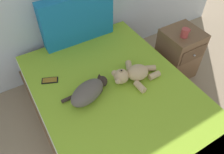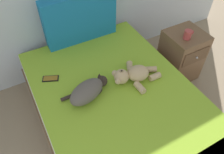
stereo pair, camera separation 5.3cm
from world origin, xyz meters
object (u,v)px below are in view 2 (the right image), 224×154
Objects in this scene: nightstand at (181,56)px; teddy_bear at (133,75)px; cell_phone at (51,79)px; patterned_cushion at (80,18)px; mug at (188,34)px; cat at (88,91)px; bed at (120,114)px.

teddy_bear is at bearing -166.18° from nightstand.
nightstand is (1.48, -0.17, -0.20)m from cell_phone.
mug is at bearing -36.07° from patterned_cushion.
cat is 0.43m from cell_phone.
bed is 2.66× the size of patterned_cushion.
nightstand is at bearing 13.82° from teddy_bear.
bed is 4.49× the size of teddy_bear.
patterned_cushion is 1.76× the size of cat.
mug reaches higher than bed.
cell_phone is 1.51m from nightstand.
cell_phone is 1.37× the size of mug.
cell_phone is at bearing 123.15° from cat.
patterned_cushion is 1.13m from mug.
mug is (0.96, 0.27, 0.41)m from bed.
bed is 4.69× the size of cat.
patterned_cushion is at bearing 40.59° from cell_phone.
teddy_bear is at bearing -1.98° from cat.
cat is 3.69× the size of mug.
teddy_bear is 0.77m from mug.
teddy_bear is (0.16, -0.81, -0.19)m from patterned_cushion.
cell_phone is at bearing 173.39° from nightstand.
bed is 12.61× the size of cell_phone.
cell_phone is (-0.23, 0.36, -0.07)m from cat.
teddy_bear is 3.85× the size of mug.
bed is 1.07m from nightstand.
patterned_cushion reaches higher than nightstand.
teddy_bear is 2.81× the size of cell_phone.
bed is 1.08m from mug.
cat is at bearing -173.80° from mug.
nightstand is 5.12× the size of mug.
patterned_cushion is 0.85m from teddy_bear.
cat is at bearing -56.85° from cell_phone.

